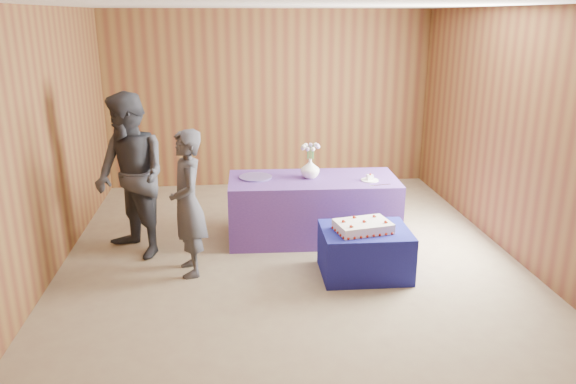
{
  "coord_description": "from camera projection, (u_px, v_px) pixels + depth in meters",
  "views": [
    {
      "loc": [
        -0.65,
        -5.7,
        2.61
      ],
      "look_at": [
        -0.02,
        0.1,
        0.76
      ],
      "focal_mm": 35.0,
      "sensor_mm": 36.0,
      "label": 1
    }
  ],
  "objects": [
    {
      "name": "cake_slice",
      "position": [
        370.0,
        177.0,
        6.56
      ],
      "size": [
        0.08,
        0.07,
        0.08
      ],
      "rotation": [
        0.0,
        0.0,
        0.17
      ],
      "color": "white",
      "rests_on": "plate"
    },
    {
      "name": "guest_right",
      "position": [
        131.0,
        177.0,
        6.13
      ],
      "size": [
        1.11,
        1.13,
        1.83
      ],
      "primitive_type": "imported",
      "rotation": [
        0.0,
        0.0,
        -0.86
      ],
      "color": "#2F3038",
      "rests_on": "ground"
    },
    {
      "name": "sheet_cake",
      "position": [
        363.0,
        226.0,
        5.71
      ],
      "size": [
        0.63,
        0.49,
        0.13
      ],
      "rotation": [
        0.0,
        0.0,
        0.19
      ],
      "color": "white",
      "rests_on": "cake_table"
    },
    {
      "name": "plate",
      "position": [
        370.0,
        180.0,
        6.57
      ],
      "size": [
        0.24,
        0.24,
        0.01
      ],
      "primitive_type": "cylinder",
      "rotation": [
        0.0,
        0.0,
        0.17
      ],
      "color": "white",
      "rests_on": "serving_table"
    },
    {
      "name": "guest_left",
      "position": [
        188.0,
        204.0,
        5.72
      ],
      "size": [
        0.47,
        0.62,
        1.53
      ],
      "primitive_type": "imported",
      "rotation": [
        0.0,
        0.0,
        -1.36
      ],
      "color": "#373841",
      "rests_on": "ground"
    },
    {
      "name": "ground",
      "position": [
        290.0,
        259.0,
        6.26
      ],
      "size": [
        6.0,
        6.0,
        0.0
      ],
      "primitive_type": "plane",
      "color": "gray",
      "rests_on": "ground"
    },
    {
      "name": "platter",
      "position": [
        256.0,
        177.0,
        6.68
      ],
      "size": [
        0.53,
        0.53,
        0.02
      ],
      "primitive_type": "cylinder",
      "rotation": [
        0.0,
        0.0,
        -0.47
      ],
      "color": "#54458A",
      "rests_on": "serving_table"
    },
    {
      "name": "cake_table",
      "position": [
        365.0,
        252.0,
        5.84
      ],
      "size": [
        0.92,
        0.72,
        0.5
      ],
      "primitive_type": "cube",
      "rotation": [
        0.0,
        0.0,
        -0.02
      ],
      "color": "navy",
      "rests_on": "ground"
    },
    {
      "name": "room_shell",
      "position": [
        291.0,
        97.0,
        5.71
      ],
      "size": [
        5.04,
        6.04,
        2.72
      ],
      "color": "brown",
      "rests_on": "ground"
    },
    {
      "name": "vase",
      "position": [
        310.0,
        168.0,
        6.65
      ],
      "size": [
        0.28,
        0.28,
        0.23
      ],
      "primitive_type": "imported",
      "rotation": [
        0.0,
        0.0,
        0.35
      ],
      "color": "white",
      "rests_on": "serving_table"
    },
    {
      "name": "knife",
      "position": [
        380.0,
        185.0,
        6.4
      ],
      "size": [
        0.26,
        0.07,
        0.0
      ],
      "primitive_type": "cube",
      "rotation": [
        0.0,
        0.0,
        0.17
      ],
      "color": "silver",
      "rests_on": "serving_table"
    },
    {
      "name": "serving_table",
      "position": [
        313.0,
        208.0,
        6.77
      ],
      "size": [
        2.04,
        0.98,
        0.75
      ],
      "primitive_type": "cube",
      "rotation": [
        0.0,
        0.0,
        -0.04
      ],
      "color": "#573188",
      "rests_on": "ground"
    },
    {
      "name": "flower_spray",
      "position": [
        310.0,
        147.0,
        6.57
      ],
      "size": [
        0.23,
        0.23,
        0.18
      ],
      "color": "#26602C",
      "rests_on": "vase"
    }
  ]
}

